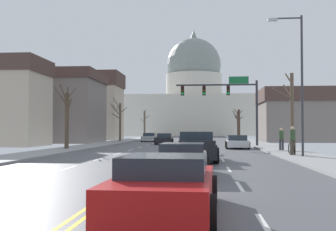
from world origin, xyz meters
The scene contains 24 objects.
ground centered at (0.00, 0.00, 0.02)m, with size 20.00×180.00×0.20m.
signal_gantry centered at (4.76, 13.94, 4.95)m, with size 7.91×0.41×6.68m.
street_lamp_right centered at (7.96, -1.71, 4.97)m, with size 2.02×0.24×8.27m.
capitol_building centered at (0.00, 84.75, 9.30)m, with size 34.67×23.97×28.63m.
sedan_near_00 centered at (5.41, 10.50, 0.55)m, with size 2.11×4.24×1.18m.
sedan_near_01 centered at (1.59, 3.04, 0.59)m, with size 2.07×4.32×1.26m.
pickup_truck_near_02 centered at (2.04, -3.73, 0.71)m, with size 2.33×5.57×1.57m.
sedan_near_03 centered at (1.67, -11.19, 0.58)m, with size 1.94×4.47×1.21m.
sedan_near_04 centered at (1.64, -17.99, 0.56)m, with size 2.20×4.55×1.20m.
sedan_oncoming_00 centered at (-1.96, 20.17, 0.57)m, with size 2.08×4.33×1.23m.
sedan_oncoming_01 centered at (-5.01, 30.41, 0.56)m, with size 2.01×4.63×1.18m.
flank_building_00 centered at (-18.04, 13.77, 4.48)m, with size 8.97×6.46×8.86m.
flank_building_01 centered at (-17.45, 40.24, 5.55)m, with size 13.02×7.66×10.96m.
flank_building_02 centered at (-16.87, 25.02, 4.55)m, with size 12.48×9.64×9.02m.
flank_building_03 centered at (15.91, 30.44, 3.58)m, with size 11.67×9.54×7.06m.
bare_tree_00 centered at (8.68, 48.79, 2.69)m, with size 1.90×1.06×4.92m.
bare_tree_01 centered at (-8.00, 46.80, 2.68)m, with size 1.80×2.30×5.23m.
bare_tree_02 centered at (8.71, 3.69, 3.18)m, with size 1.90×1.79×5.66m.
bare_tree_03 centered at (-8.40, 26.62, 2.90)m, with size 2.10×1.34×5.63m.
bare_tree_04 centered at (8.20, 40.96, 2.61)m, with size 1.07×2.79×4.83m.
bare_tree_05 centered at (-8.68, 6.47, 2.59)m, with size 1.95×2.38×5.11m.
pedestrian_00 centered at (8.29, 5.31, 1.06)m, with size 0.35×0.34×1.65m.
pedestrian_01 centered at (7.86, -0.60, 1.11)m, with size 0.35×0.34×1.75m.
bicycle_parked centered at (7.94, 0.13, 0.49)m, with size 0.12×1.77×0.85m.
Camera 1 is at (2.40, -26.32, 1.72)m, focal length 44.12 mm.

